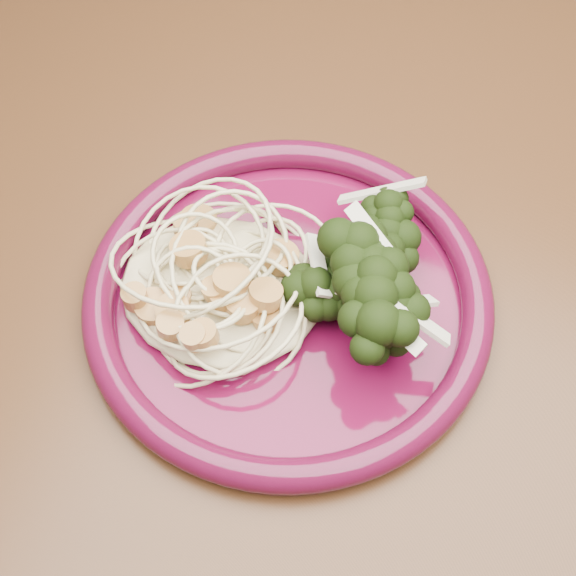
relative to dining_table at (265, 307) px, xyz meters
The scene contains 6 objects.
dining_table is the anchor object (origin of this frame).
dinner_plate 0.13m from the dining_table, 50.89° to the right, with size 0.34×0.34×0.02m.
spaghetti_pile 0.14m from the dining_table, 94.94° to the right, with size 0.14×0.12×0.03m, color beige.
scallop_cluster 0.17m from the dining_table, 94.94° to the right, with size 0.12×0.12×0.04m, color #C48D44, non-canonical shape.
broccoli_pile 0.16m from the dining_table, 19.35° to the right, with size 0.09×0.15×0.05m, color black.
onion_garnish 0.19m from the dining_table, 19.35° to the right, with size 0.07×0.10×0.05m, color beige, non-canonical shape.
Camera 1 is at (0.15, -0.32, 1.22)m, focal length 50.00 mm.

